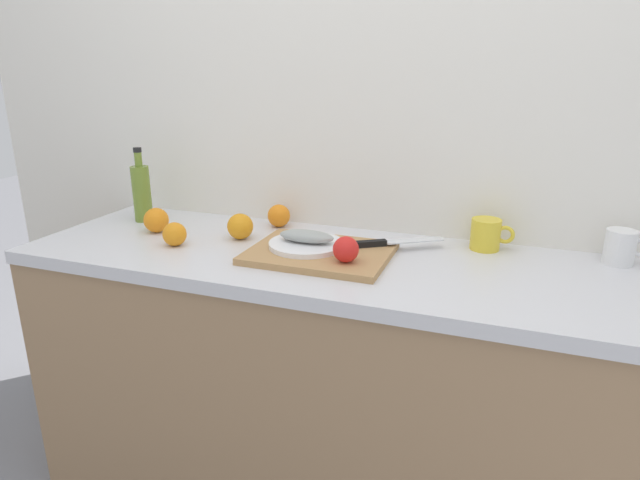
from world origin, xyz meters
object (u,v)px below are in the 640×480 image
at_px(orange_0, 279,216).
at_px(chef_knife, 385,243).
at_px(olive_oil_bottle, 142,192).
at_px(white_plate, 307,244).
at_px(cutting_board, 320,253).
at_px(fish_fillet, 307,236).
at_px(coffee_mug_0, 486,234).
at_px(coffee_mug_1, 621,247).

bearing_deg(orange_0, chef_knife, -18.15).
relative_size(olive_oil_bottle, orange_0, 3.37).
xyz_separation_m(white_plate, olive_oil_bottle, (-0.68, 0.13, 0.08)).
distance_m(chef_knife, orange_0, 0.43).
distance_m(cutting_board, chef_knife, 0.20).
distance_m(fish_fillet, orange_0, 0.30).
relative_size(cutting_board, chef_knife, 1.57).
bearing_deg(fish_fillet, cutting_board, -14.87).
bearing_deg(coffee_mug_0, olive_oil_bottle, -175.58).
bearing_deg(olive_oil_bottle, chef_knife, -2.33).
height_order(olive_oil_bottle, coffee_mug_0, olive_oil_bottle).
height_order(cutting_board, chef_knife, chef_knife).
height_order(cutting_board, fish_fillet, fish_fillet).
relative_size(cutting_board, olive_oil_bottle, 1.54).
bearing_deg(fish_fillet, coffee_mug_0, 23.86).
relative_size(fish_fillet, olive_oil_bottle, 0.64).
xyz_separation_m(coffee_mug_1, orange_0, (-1.06, 0.01, -0.01)).
relative_size(olive_oil_bottle, coffee_mug_0, 2.05).
bearing_deg(chef_knife, fish_fillet, 170.49).
xyz_separation_m(coffee_mug_0, orange_0, (-0.69, 0.01, -0.01)).
relative_size(fish_fillet, coffee_mug_0, 1.32).
xyz_separation_m(cutting_board, fish_fillet, (-0.05, 0.01, 0.04)).
relative_size(white_plate, orange_0, 2.89).
bearing_deg(cutting_board, orange_0, 135.04).
bearing_deg(white_plate, coffee_mug_1, 14.25).
xyz_separation_m(fish_fillet, coffee_mug_0, (0.50, 0.22, -0.01)).
xyz_separation_m(chef_knife, orange_0, (-0.41, 0.13, 0.01)).
height_order(cutting_board, coffee_mug_1, coffee_mug_1).
bearing_deg(cutting_board, coffee_mug_0, 27.28).
relative_size(white_plate, fish_fillet, 1.33).
distance_m(white_plate, olive_oil_bottle, 0.70).
relative_size(fish_fillet, orange_0, 2.17).
distance_m(olive_oil_bottle, coffee_mug_0, 1.19).
bearing_deg(chef_knife, coffee_mug_1, -21.53).
bearing_deg(coffee_mug_1, white_plate, -165.75).
bearing_deg(olive_oil_bottle, coffee_mug_1, 3.32).
height_order(fish_fillet, olive_oil_bottle, olive_oil_bottle).
height_order(coffee_mug_0, orange_0, coffee_mug_0).
bearing_deg(orange_0, fish_fillet, -49.64).
distance_m(cutting_board, orange_0, 0.34).
xyz_separation_m(olive_oil_bottle, coffee_mug_0, (1.19, 0.09, -0.06)).
bearing_deg(cutting_board, fish_fillet, 165.13).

